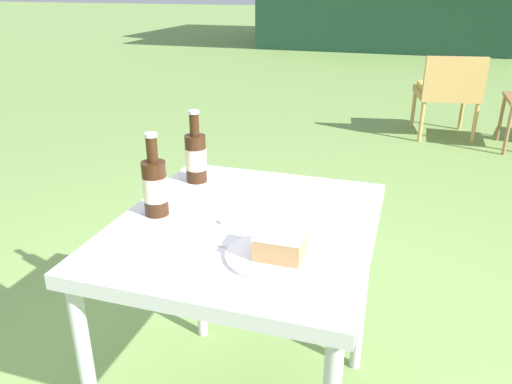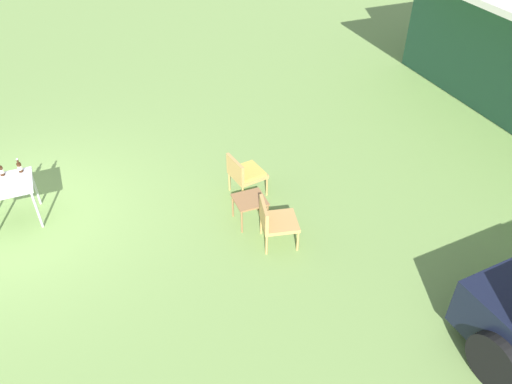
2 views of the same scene
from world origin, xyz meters
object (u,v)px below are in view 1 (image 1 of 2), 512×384
patio_table (246,247)px  wicker_chair_cushioned (448,89)px  cola_bottle_near (196,156)px  cake_on_plate (276,248)px  cola_bottle_far (155,186)px

patio_table → wicker_chair_cushioned: bearing=79.1°
wicker_chair_cushioned → patio_table: bearing=69.4°
wicker_chair_cushioned → patio_table: size_ratio=0.96×
wicker_chair_cushioned → cola_bottle_near: 3.61m
wicker_chair_cushioned → cake_on_plate: cake_on_plate is taller
cake_on_plate → wicker_chair_cushioned: bearing=81.5°
cola_bottle_far → patio_table: bearing=6.1°
wicker_chair_cushioned → cola_bottle_near: bearing=64.7°
patio_table → cola_bottle_near: cola_bottle_near is taller
patio_table → cola_bottle_near: size_ratio=3.31×
patio_table → cake_on_plate: (0.14, -0.17, 0.11)m
cola_bottle_near → cola_bottle_far: bearing=-91.2°
cola_bottle_near → cola_bottle_far: (-0.01, -0.27, 0.00)m
cake_on_plate → cola_bottle_far: 0.42m
cake_on_plate → patio_table: bearing=128.6°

